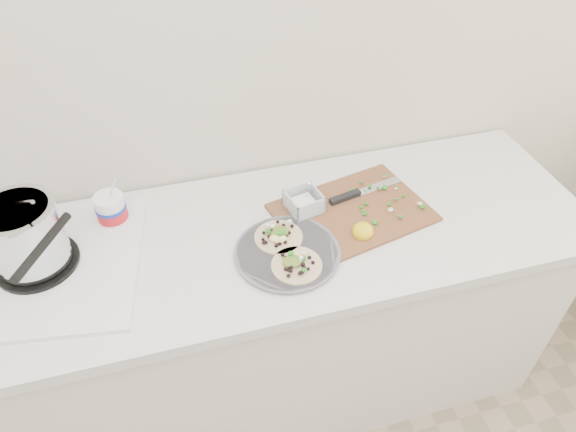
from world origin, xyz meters
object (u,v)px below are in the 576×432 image
object	(u,v)px
stove	(30,246)
cutboard	(348,208)
taco_plate	(287,251)
tub	(112,208)

from	to	relation	value
stove	cutboard	bearing A→B (deg)	7.55
taco_plate	cutboard	bearing A→B (deg)	28.26
stove	taco_plate	xyz separation A→B (m)	(0.70, -0.14, -0.07)
stove	tub	xyz separation A→B (m)	(0.22, 0.13, -0.02)
stove	taco_plate	size ratio (longest dim) A/B	2.02
tub	stove	bearing A→B (deg)	-148.39
stove	cutboard	size ratio (longest dim) A/B	1.20
stove	taco_plate	distance (m)	0.72
taco_plate	tub	world-z (taller)	tub
stove	cutboard	world-z (taller)	stove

